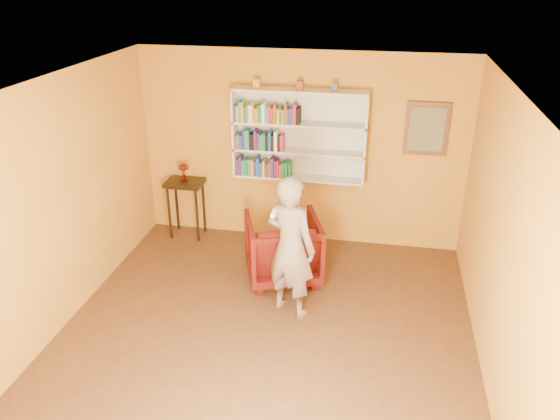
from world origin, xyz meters
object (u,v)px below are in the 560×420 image
object	(u,v)px
bookshelf	(300,135)
armchair	(283,248)
ruby_lustre	(184,169)
person	(291,247)
console_table	(185,191)

from	to	relation	value
bookshelf	armchair	bearing A→B (deg)	-91.53
ruby_lustre	armchair	world-z (taller)	ruby_lustre
bookshelf	ruby_lustre	size ratio (longest dim) A/B	7.01
bookshelf	armchair	size ratio (longest dim) A/B	1.96
ruby_lustre	person	xyz separation A→B (m)	(1.82, -1.61, -0.20)
person	armchair	bearing A→B (deg)	-48.51
armchair	person	size ratio (longest dim) A/B	0.55
armchair	person	bearing A→B (deg)	87.79
console_table	ruby_lustre	world-z (taller)	ruby_lustre
bookshelf	person	bearing A→B (deg)	-83.92
console_table	armchair	size ratio (longest dim) A/B	0.94
ruby_lustre	person	world-z (taller)	person
armchair	bookshelf	bearing A→B (deg)	-110.72
console_table	armchair	distance (m)	1.86
console_table	ruby_lustre	xyz separation A→B (m)	(-0.00, 0.00, 0.33)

